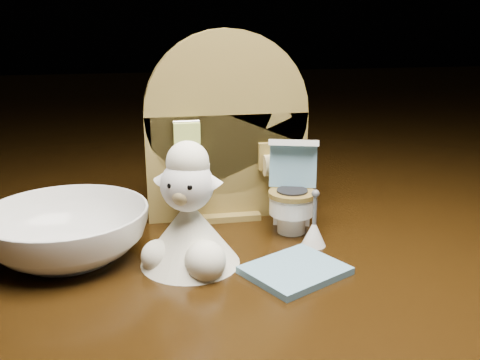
% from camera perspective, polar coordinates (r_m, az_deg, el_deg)
% --- Properties ---
extents(backdrop_panel, '(0.13, 0.05, 0.15)m').
position_cam_1_polar(backdrop_panel, '(0.43, -1.49, 4.47)').
color(backdrop_panel, olive).
rests_on(backdrop_panel, ground).
extents(toy_toilet, '(0.04, 0.05, 0.07)m').
position_cam_1_polar(toy_toilet, '(0.41, 5.58, -1.81)').
color(toy_toilet, white).
rests_on(toy_toilet, ground).
extents(bath_mat, '(0.08, 0.07, 0.00)m').
position_cam_1_polar(bath_mat, '(0.35, 5.90, -9.56)').
color(bath_mat, '#5F8EA7').
rests_on(bath_mat, ground).
extents(toilet_brush, '(0.02, 0.02, 0.04)m').
position_cam_1_polar(toilet_brush, '(0.39, 7.89, -5.42)').
color(toilet_brush, white).
rests_on(toilet_brush, ground).
extents(plush_lamb, '(0.07, 0.07, 0.09)m').
position_cam_1_polar(plush_lamb, '(0.35, -5.48, -4.55)').
color(plush_lamb, white).
rests_on(plush_lamb, ground).
extents(ceramic_bowl, '(0.15, 0.15, 0.04)m').
position_cam_1_polar(ceramic_bowl, '(0.39, -17.95, -5.41)').
color(ceramic_bowl, white).
rests_on(ceramic_bowl, ground).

